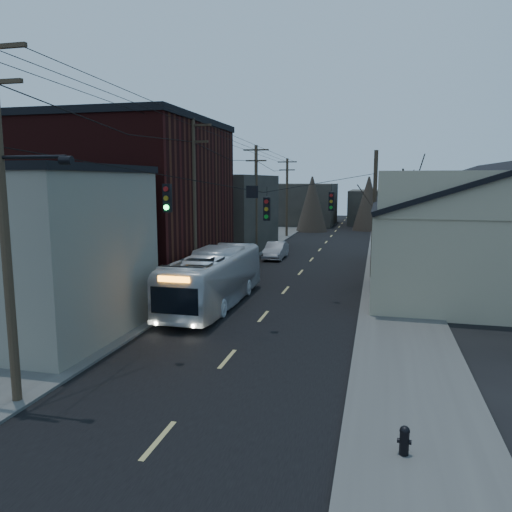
{
  "coord_description": "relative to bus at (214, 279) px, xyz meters",
  "views": [
    {
      "loc": [
        5.23,
        -8.93,
        6.59
      ],
      "look_at": [
        -0.33,
        13.84,
        3.0
      ],
      "focal_mm": 35.0,
      "sensor_mm": 36.0,
      "label": 1
    }
  ],
  "objects": [
    {
      "name": "building_left_far",
      "position": [
        -6.5,
        20.57,
        2.03
      ],
      "size": [
        9.0,
        14.0,
        7.0
      ],
      "primitive_type": "cube",
      "color": "#2D2A24",
      "rests_on": "ground"
    },
    {
      "name": "bus",
      "position": [
        0.0,
        0.0,
        0.0
      ],
      "size": [
        2.49,
        10.57,
        2.94
      ],
      "primitive_type": "imported",
      "rotation": [
        0.0,
        0.0,
        3.14
      ],
      "color": "silver",
      "rests_on": "ground"
    },
    {
      "name": "ground",
      "position": [
        3.0,
        -15.43,
        -1.47
      ],
      "size": [
        160.0,
        160.0,
        0.0
      ],
      "primitive_type": "plane",
      "color": "black",
      "rests_on": "ground"
    },
    {
      "name": "sidewalk_right",
      "position": [
        9.5,
        14.57,
        -1.41
      ],
      "size": [
        4.0,
        110.0,
        0.12
      ],
      "primitive_type": "cube",
      "color": "#474744",
      "rests_on": "ground"
    },
    {
      "name": "utility_lines",
      "position": [
        -0.11,
        8.72,
        3.48
      ],
      "size": [
        11.24,
        45.28,
        10.5
      ],
      "color": "#382B1E",
      "rests_on": "ground"
    },
    {
      "name": "building_far_right",
      "position": [
        10.0,
        54.57,
        1.03
      ],
      "size": [
        12.0,
        14.0,
        5.0
      ],
      "primitive_type": "cube",
      "color": "#2D2A24",
      "rests_on": "ground"
    },
    {
      "name": "parked_car",
      "position": [
        0.0,
        16.34,
        -0.76
      ],
      "size": [
        1.5,
        4.29,
        1.41
      ],
      "primitive_type": "imported",
      "rotation": [
        0.0,
        0.0,
        -0.0
      ],
      "color": "#97989E",
      "rests_on": "ground"
    },
    {
      "name": "building_clapboard",
      "position": [
        -6.0,
        -6.43,
        2.03
      ],
      "size": [
        8.0,
        8.0,
        7.0
      ],
      "primitive_type": "cube",
      "color": "slate",
      "rests_on": "ground"
    },
    {
      "name": "sidewalk_left",
      "position": [
        -3.5,
        14.57,
        -1.41
      ],
      "size": [
        4.0,
        110.0,
        0.12
      ],
      "primitive_type": "cube",
      "color": "#474744",
      "rests_on": "ground"
    },
    {
      "name": "warehouse",
      "position": [
        16.0,
        9.57,
        1.23
      ],
      "size": [
        16.16,
        20.6,
        7.73
      ],
      "color": "gray",
      "rests_on": "ground"
    },
    {
      "name": "road_surface",
      "position": [
        3.0,
        14.57,
        -1.46
      ],
      "size": [
        9.0,
        110.0,
        0.02
      ],
      "primitive_type": "cube",
      "color": "black",
      "rests_on": "ground"
    },
    {
      "name": "building_far_left",
      "position": [
        -3.0,
        49.57,
        1.53
      ],
      "size": [
        10.0,
        12.0,
        6.0
      ],
      "primitive_type": "cube",
      "color": "#2D2A24",
      "rests_on": "ground"
    },
    {
      "name": "bare_tree",
      "position": [
        9.5,
        4.57,
        2.13
      ],
      "size": [
        0.4,
        0.4,
        7.2
      ],
      "primitive_type": "cone",
      "color": "black",
      "rests_on": "ground"
    },
    {
      "name": "building_brick",
      "position": [
        -7.0,
        4.57,
        3.53
      ],
      "size": [
        10.0,
        12.0,
        10.0
      ],
      "primitive_type": "cube",
      "color": "black",
      "rests_on": "ground"
    },
    {
      "name": "fire_hydrant",
      "position": [
        9.04,
        -12.82,
        -0.97
      ],
      "size": [
        0.34,
        0.25,
        0.72
      ],
      "rotation": [
        0.0,
        0.0,
        -0.1
      ],
      "color": "black",
      "rests_on": "sidewalk_right"
    }
  ]
}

